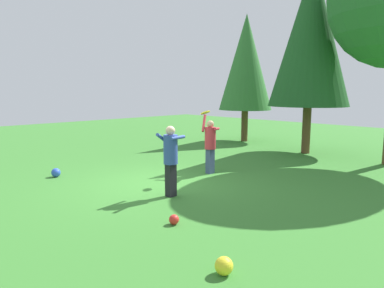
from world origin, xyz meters
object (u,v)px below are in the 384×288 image
(frisbee, at_px, (205,113))
(tree_left, at_px, (246,63))
(ball_yellow, at_px, (224,266))
(ball_red, at_px, (174,220))
(ball_blue, at_px, (56,173))
(person_catcher, at_px, (171,155))
(person_thrower, at_px, (210,142))
(tree_center, at_px, (311,35))

(frisbee, xyz_separation_m, tree_left, (-3.93, 7.01, 1.95))
(ball_yellow, bearing_deg, ball_red, 158.63)
(frisbee, height_order, tree_left, tree_left)
(frisbee, distance_m, ball_blue, 4.77)
(person_catcher, relative_size, tree_left, 0.28)
(person_thrower, bearing_deg, ball_red, 2.02)
(frisbee, height_order, ball_blue, frisbee)
(person_thrower, xyz_separation_m, frisbee, (0.39, -0.64, 0.95))
(frisbee, height_order, ball_red, frisbee)
(ball_yellow, bearing_deg, person_catcher, 150.18)
(person_catcher, height_order, frisbee, frisbee)
(ball_red, xyz_separation_m, ball_yellow, (1.88, -0.74, 0.03))
(ball_yellow, distance_m, tree_left, 13.75)
(person_catcher, relative_size, tree_center, 0.23)
(frisbee, bearing_deg, person_thrower, 121.51)
(person_catcher, distance_m, tree_left, 10.28)
(ball_yellow, bearing_deg, frisbee, 136.38)
(person_catcher, distance_m, ball_blue, 4.11)
(frisbee, distance_m, tree_center, 6.66)
(person_thrower, distance_m, person_catcher, 2.61)
(person_thrower, relative_size, person_catcher, 1.06)
(tree_center, bearing_deg, person_catcher, -85.29)
(ball_blue, bearing_deg, tree_center, 70.57)
(person_thrower, distance_m, tree_left, 7.84)
(tree_center, bearing_deg, ball_red, -77.06)
(frisbee, bearing_deg, ball_yellow, -43.62)
(ball_red, height_order, ball_blue, ball_blue)
(ball_red, relative_size, ball_blue, 0.74)
(ball_red, bearing_deg, person_thrower, 123.53)
(frisbee, bearing_deg, ball_blue, -137.70)
(person_catcher, xyz_separation_m, ball_red, (1.42, -1.16, -0.92))
(frisbee, xyz_separation_m, ball_blue, (-3.27, -2.98, -1.79))
(ball_yellow, bearing_deg, person_thrower, 134.57)
(frisbee, bearing_deg, tree_left, 119.26)
(tree_left, bearing_deg, person_catcher, -62.97)
(person_thrower, distance_m, ball_red, 4.39)
(tree_left, bearing_deg, ball_yellow, -53.92)
(person_catcher, distance_m, frisbee, 2.08)
(person_thrower, relative_size, ball_yellow, 6.91)
(tree_left, bearing_deg, person_thrower, -60.97)
(ball_blue, bearing_deg, person_thrower, 51.44)
(person_catcher, xyz_separation_m, tree_center, (-0.65, 7.85, 3.67))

